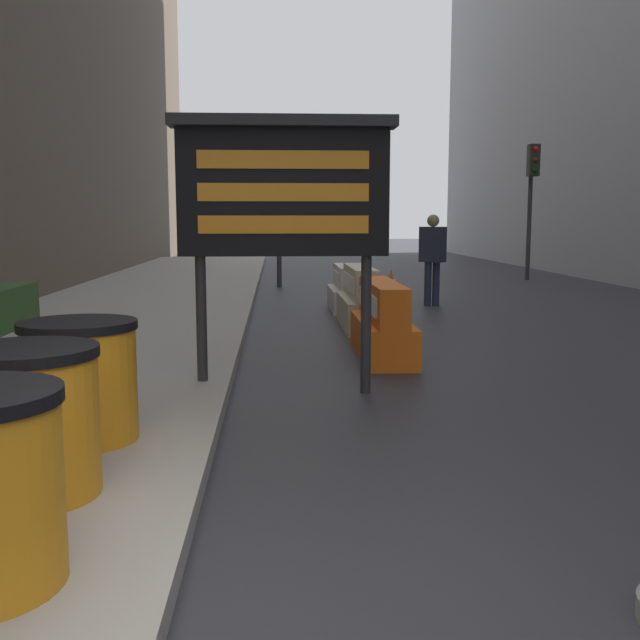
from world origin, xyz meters
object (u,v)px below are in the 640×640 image
object	(u,v)px
jersey_barrier_cream	(360,301)
jersey_barrier_white	(346,291)
jersey_barrier_orange_far	(382,324)
message_board	(283,191)
traffic_light_near_curb	(278,165)
traffic_cone_near	(391,284)
barrel_drum_middle	(27,421)
traffic_light_far_side	(532,182)
pedestrian_worker	(433,252)
barrel_drum_back	(80,381)

from	to	relation	value
jersey_barrier_cream	jersey_barrier_white	distance (m)	2.24
jersey_barrier_orange_far	message_board	bearing A→B (deg)	-122.64
traffic_light_near_curb	traffic_cone_near	bearing A→B (deg)	-51.81
jersey_barrier_cream	traffic_light_near_curb	size ratio (longest dim) A/B	0.49
barrel_drum_middle	traffic_light_far_side	size ratio (longest dim) A/B	0.23
message_board	jersey_barrier_white	world-z (taller)	message_board
jersey_barrier_orange_far	jersey_barrier_cream	bearing A→B (deg)	90.00
barrel_drum_middle	pedestrian_worker	distance (m)	11.00
barrel_drum_middle	jersey_barrier_cream	world-z (taller)	barrel_drum_middle
traffic_light_far_side	jersey_barrier_orange_far	bearing A→B (deg)	-116.69
message_board	jersey_barrier_white	distance (m)	6.86
pedestrian_worker	barrel_drum_middle	bearing A→B (deg)	102.93
barrel_drum_back	jersey_barrier_orange_far	world-z (taller)	barrel_drum_back
barrel_drum_back	traffic_light_far_side	size ratio (longest dim) A/B	0.23
message_board	traffic_light_far_side	bearing A→B (deg)	62.41
barrel_drum_back	jersey_barrier_white	xyz separation A→B (m)	(2.63, 8.45, -0.20)
traffic_light_near_curb	jersey_barrier_orange_far	bearing A→B (deg)	-82.67
traffic_light_far_side	traffic_light_near_curb	bearing A→B (deg)	-165.35
barrel_drum_back	traffic_light_near_curb	size ratio (longest dim) A/B	0.20
jersey_barrier_cream	traffic_cone_near	size ratio (longest dim) A/B	3.05
barrel_drum_middle	traffic_light_far_side	distance (m)	18.05
traffic_light_far_side	pedestrian_worker	bearing A→B (deg)	-123.67
barrel_drum_middle	traffic_light_near_curb	xyz separation A→B (m)	(1.44, 14.14, 2.39)
traffic_cone_near	pedestrian_worker	size ratio (longest dim) A/B	0.37
jersey_barrier_orange_far	jersey_barrier_white	xyz separation A→B (m)	(-0.00, 4.70, -0.04)
barrel_drum_middle	traffic_light_far_side	world-z (taller)	traffic_light_far_side
barrel_drum_middle	barrel_drum_back	distance (m)	1.04
jersey_barrier_orange_far	traffic_light_near_curb	distance (m)	9.76
barrel_drum_middle	traffic_cone_near	distance (m)	11.83
barrel_drum_middle	jersey_barrier_white	xyz separation A→B (m)	(2.65, 9.49, -0.20)
barrel_drum_middle	pedestrian_worker	world-z (taller)	pedestrian_worker
jersey_barrier_cream	pedestrian_worker	size ratio (longest dim) A/B	1.14
jersey_barrier_cream	pedestrian_worker	bearing A→B (deg)	58.95
traffic_cone_near	traffic_light_far_side	bearing A→B (deg)	46.24
message_board	traffic_light_far_side	size ratio (longest dim) A/B	0.71
barrel_drum_back	traffic_light_near_curb	xyz separation A→B (m)	(1.42, 13.10, 2.39)
barrel_drum_back	traffic_light_far_side	xyz separation A→B (m)	(8.22, 14.88, 2.08)
message_board	jersey_barrier_orange_far	distance (m)	2.70
traffic_cone_near	traffic_light_near_curb	bearing A→B (deg)	128.19
barrel_drum_middle	traffic_light_far_side	bearing A→B (deg)	62.64
message_board	traffic_cone_near	distance (m)	8.77
barrel_drum_back	traffic_light_near_curb	distance (m)	13.39
barrel_drum_back	jersey_barrier_cream	size ratio (longest dim) A/B	0.42
jersey_barrier_orange_far	traffic_light_near_curb	world-z (taller)	traffic_light_near_curb
traffic_cone_near	jersey_barrier_orange_far	bearing A→B (deg)	-99.66
jersey_barrier_cream	traffic_light_far_side	world-z (taller)	traffic_light_far_side
barrel_drum_middle	barrel_drum_back	size ratio (longest dim) A/B	1.00
pedestrian_worker	jersey_barrier_white	bearing A→B (deg)	55.55
traffic_light_near_curb	traffic_light_far_side	size ratio (longest dim) A/B	1.12
barrel_drum_middle	traffic_light_near_curb	world-z (taller)	traffic_light_near_curb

